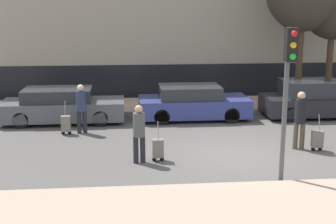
{
  "coord_description": "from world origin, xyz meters",
  "views": [
    {
      "loc": [
        -3.31,
        -13.22,
        4.43
      ],
      "look_at": [
        -1.89,
        1.8,
        0.95
      ],
      "focal_mm": 50.0,
      "sensor_mm": 36.0,
      "label": 1
    }
  ],
  "objects_px": {
    "traffic_light": "(288,75)",
    "trolley_right": "(317,139)",
    "parked_car_2": "(314,100)",
    "pedestrian_center": "(139,130)",
    "pedestrian_left": "(81,106)",
    "parked_car_0": "(62,106)",
    "trolley_center": "(158,148)",
    "parked_car_1": "(193,103)",
    "trolley_left": "(66,124)",
    "pedestrian_right": "(300,117)"
  },
  "relations": [
    {
      "from": "traffic_light",
      "to": "trolley_right",
      "type": "bearing_deg",
      "value": 52.15
    },
    {
      "from": "parked_car_2",
      "to": "pedestrian_center",
      "type": "bearing_deg",
      "value": -144.95
    },
    {
      "from": "pedestrian_left",
      "to": "traffic_light",
      "type": "xyz_separation_m",
      "value": [
        5.46,
        -5.24,
        1.79
      ]
    },
    {
      "from": "parked_car_0",
      "to": "parked_car_2",
      "type": "relative_size",
      "value": 1.12
    },
    {
      "from": "parked_car_2",
      "to": "trolley_center",
      "type": "distance_m",
      "value": 8.3
    },
    {
      "from": "trolley_center",
      "to": "parked_car_0",
      "type": "bearing_deg",
      "value": 124.01
    },
    {
      "from": "parked_car_0",
      "to": "trolley_right",
      "type": "distance_m",
      "value": 9.4
    },
    {
      "from": "pedestrian_center",
      "to": "traffic_light",
      "type": "distance_m",
      "value": 4.42
    },
    {
      "from": "parked_car_1",
      "to": "trolley_center",
      "type": "bearing_deg",
      "value": -109.16
    },
    {
      "from": "parked_car_1",
      "to": "trolley_left",
      "type": "xyz_separation_m",
      "value": [
        -4.73,
        -1.9,
        -0.24
      ]
    },
    {
      "from": "trolley_left",
      "to": "pedestrian_center",
      "type": "bearing_deg",
      "value": -52.95
    },
    {
      "from": "trolley_center",
      "to": "pedestrian_right",
      "type": "xyz_separation_m",
      "value": [
        4.46,
        0.74,
        0.67
      ]
    },
    {
      "from": "pedestrian_right",
      "to": "parked_car_0",
      "type": "bearing_deg",
      "value": -5.41
    },
    {
      "from": "parked_car_2",
      "to": "traffic_light",
      "type": "height_order",
      "value": "traffic_light"
    },
    {
      "from": "parked_car_1",
      "to": "pedestrian_center",
      "type": "xyz_separation_m",
      "value": [
        -2.29,
        -5.13,
        0.33
      ]
    },
    {
      "from": "parked_car_1",
      "to": "pedestrian_right",
      "type": "relative_size",
      "value": 2.35
    },
    {
      "from": "parked_car_2",
      "to": "traffic_light",
      "type": "xyz_separation_m",
      "value": [
        -3.64,
        -6.94,
        2.09
      ]
    },
    {
      "from": "parked_car_0",
      "to": "pedestrian_center",
      "type": "relative_size",
      "value": 2.75
    },
    {
      "from": "parked_car_0",
      "to": "traffic_light",
      "type": "relative_size",
      "value": 1.19
    },
    {
      "from": "pedestrian_left",
      "to": "pedestrian_center",
      "type": "height_order",
      "value": "pedestrian_left"
    },
    {
      "from": "parked_car_2",
      "to": "trolley_left",
      "type": "relative_size",
      "value": 3.44
    },
    {
      "from": "parked_car_0",
      "to": "pedestrian_right",
      "type": "height_order",
      "value": "pedestrian_right"
    },
    {
      "from": "parked_car_0",
      "to": "trolley_left",
      "type": "relative_size",
      "value": 3.86
    },
    {
      "from": "pedestrian_left",
      "to": "parked_car_0",
      "type": "bearing_deg",
      "value": 105.92
    },
    {
      "from": "pedestrian_right",
      "to": "trolley_right",
      "type": "xyz_separation_m",
      "value": [
        0.51,
        -0.21,
        -0.68
      ]
    },
    {
      "from": "trolley_left",
      "to": "trolley_right",
      "type": "bearing_deg",
      "value": -18.19
    },
    {
      "from": "parked_car_1",
      "to": "trolley_left",
      "type": "height_order",
      "value": "parked_car_1"
    },
    {
      "from": "parked_car_1",
      "to": "trolley_center",
      "type": "height_order",
      "value": "parked_car_1"
    },
    {
      "from": "trolley_left",
      "to": "trolley_right",
      "type": "xyz_separation_m",
      "value": [
        7.95,
        -2.61,
        -0.02
      ]
    },
    {
      "from": "parked_car_2",
      "to": "trolley_right",
      "type": "xyz_separation_m",
      "value": [
        -1.69,
        -4.43,
        -0.31
      ]
    },
    {
      "from": "parked_car_0",
      "to": "parked_car_1",
      "type": "bearing_deg",
      "value": 1.1
    },
    {
      "from": "pedestrian_left",
      "to": "trolley_left",
      "type": "xyz_separation_m",
      "value": [
        -0.54,
        -0.11,
        -0.6
      ]
    },
    {
      "from": "parked_car_0",
      "to": "pedestrian_left",
      "type": "distance_m",
      "value": 1.94
    },
    {
      "from": "trolley_center",
      "to": "pedestrian_left",
      "type": "bearing_deg",
      "value": 126.93
    },
    {
      "from": "trolley_left",
      "to": "pedestrian_right",
      "type": "distance_m",
      "value": 7.85
    },
    {
      "from": "parked_car_1",
      "to": "parked_car_2",
      "type": "relative_size",
      "value": 1.04
    },
    {
      "from": "parked_car_2",
      "to": "pedestrian_right",
      "type": "xyz_separation_m",
      "value": [
        -2.19,
        -4.22,
        0.36
      ]
    },
    {
      "from": "trolley_left",
      "to": "pedestrian_right",
      "type": "bearing_deg",
      "value": -17.85
    },
    {
      "from": "parked_car_2",
      "to": "trolley_center",
      "type": "bearing_deg",
      "value": -143.34
    },
    {
      "from": "trolley_left",
      "to": "traffic_light",
      "type": "distance_m",
      "value": 8.24
    },
    {
      "from": "parked_car_1",
      "to": "pedestrian_left",
      "type": "bearing_deg",
      "value": -156.92
    },
    {
      "from": "pedestrian_right",
      "to": "traffic_light",
      "type": "xyz_separation_m",
      "value": [
        -1.45,
        -2.73,
        1.73
      ]
    },
    {
      "from": "trolley_right",
      "to": "traffic_light",
      "type": "relative_size",
      "value": 0.3
    },
    {
      "from": "pedestrian_left",
      "to": "trolley_right",
      "type": "distance_m",
      "value": 7.92
    },
    {
      "from": "parked_car_0",
      "to": "pedestrian_center",
      "type": "distance_m",
      "value": 5.76
    },
    {
      "from": "parked_car_0",
      "to": "pedestrian_left",
      "type": "relative_size",
      "value": 2.67
    },
    {
      "from": "pedestrian_left",
      "to": "pedestrian_center",
      "type": "relative_size",
      "value": 1.03
    },
    {
      "from": "pedestrian_left",
      "to": "trolley_left",
      "type": "relative_size",
      "value": 1.44
    },
    {
      "from": "pedestrian_left",
      "to": "traffic_light",
      "type": "relative_size",
      "value": 0.45
    },
    {
      "from": "parked_car_0",
      "to": "trolley_center",
      "type": "relative_size",
      "value": 3.89
    }
  ]
}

